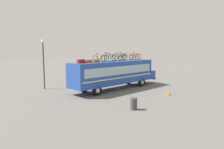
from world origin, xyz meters
name	(u,v)px	position (x,y,z in m)	size (l,w,h in m)	color
ground_plane	(114,89)	(0.00, 0.00, 0.00)	(120.00, 120.00, 0.00)	#605E59
bus	(115,72)	(0.21, 0.00, 1.85)	(11.73, 2.44, 3.10)	#23479E
luggage_bag_1	(81,61)	(-4.33, -0.02, 3.28)	(0.69, 0.33, 0.36)	maroon
luggage_bag_2	(88,61)	(-3.51, 0.02, 3.25)	(0.71, 0.49, 0.30)	olive
luggage_bag_3	(96,61)	(-2.67, -0.18, 3.26)	(0.71, 0.43, 0.31)	olive
rooftop_bicycle_1	(99,58)	(-1.98, 0.12, 3.47)	(1.67, 0.44, 0.88)	black
rooftop_bicycle_2	(107,58)	(-1.22, -0.33, 3.50)	(1.70, 0.44, 0.97)	black
rooftop_bicycle_3	(110,58)	(-0.39, 0.15, 3.49)	(1.78, 0.44, 0.93)	black
rooftop_bicycle_4	(117,58)	(0.37, -0.18, 3.46)	(1.69, 0.44, 0.86)	black
rooftop_bicycle_5	(120,57)	(1.09, 0.14, 3.49)	(1.79, 0.44, 0.92)	black
rooftop_bicycle_6	(123,57)	(1.81, 0.39, 3.49)	(1.70, 0.44, 0.93)	black
rooftop_bicycle_7	(128,57)	(2.61, 0.35, 3.47)	(1.72, 0.44, 0.89)	black
rooftop_bicycle_8	(135,57)	(3.34, -0.13, 3.48)	(1.65, 0.44, 0.92)	black
rooftop_bicycle_9	(137,57)	(4.14, 0.16, 3.47)	(1.66, 0.44, 0.89)	black
trash_bin	(134,104)	(-4.25, -6.48, 0.45)	(0.51, 0.51, 0.90)	#3F3F47
traffic_cone	(169,93)	(1.69, -5.85, 0.23)	(0.31, 0.31, 0.46)	orange
street_lamp	(43,58)	(-5.41, 5.47, 3.38)	(0.35, 0.35, 5.42)	#38383D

